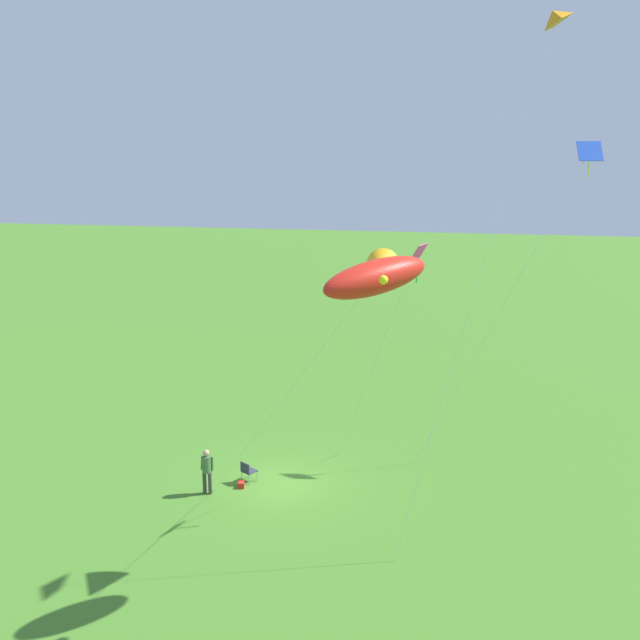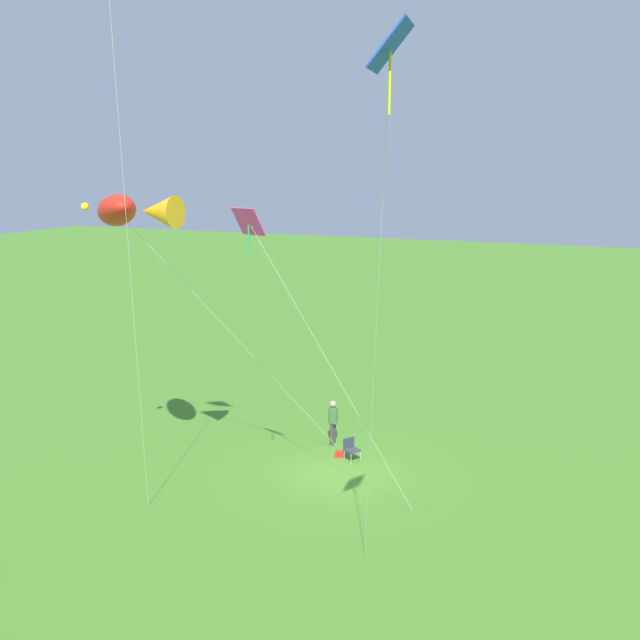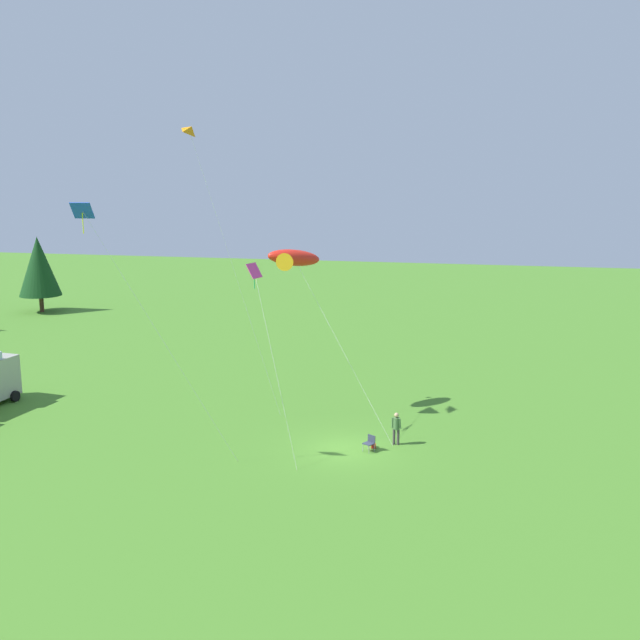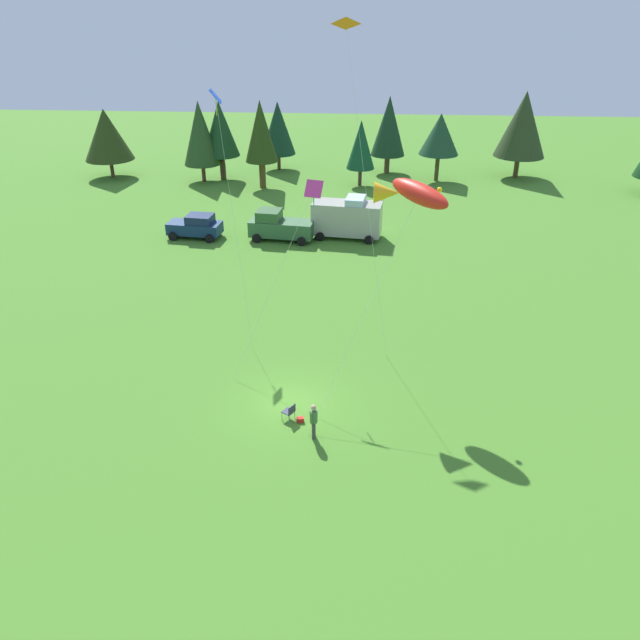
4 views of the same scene
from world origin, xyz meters
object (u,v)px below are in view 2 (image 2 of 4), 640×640
object	(u,v)px
person_kite_flyer	(333,419)
folding_chair	(351,447)
kite_diamond_rainbow	(254,233)
backpack_on_grass	(339,454)
kite_diamond_blue	(389,78)
kite_large_fish	(127,211)

from	to	relation	value
person_kite_flyer	folding_chair	size ratio (longest dim) A/B	2.12
folding_chair	kite_diamond_rainbow	bearing A→B (deg)	-62.51
folding_chair	backpack_on_grass	size ratio (longest dim) A/B	2.56
person_kite_flyer	backpack_on_grass	world-z (taller)	person_kite_flyer
kite_diamond_rainbow	kite_diamond_blue	bearing A→B (deg)	133.09
person_kite_flyer	folding_chair	bearing A→B (deg)	-42.27
person_kite_flyer	kite_large_fish	xyz separation A→B (m)	(4.08, 6.58, 8.17)
backpack_on_grass	kite_diamond_rainbow	size ratio (longest dim) A/B	0.03
person_kite_flyer	kite_diamond_rainbow	world-z (taller)	kite_diamond_rainbow
person_kite_flyer	kite_diamond_rainbow	size ratio (longest dim) A/B	0.18
person_kite_flyer	backpack_on_grass	distance (m)	1.59
person_kite_flyer	kite_diamond_rainbow	bearing A→B (deg)	-81.58
kite_diamond_blue	kite_diamond_rainbow	bearing A→B (deg)	-46.91
folding_chair	backpack_on_grass	world-z (taller)	folding_chair
kite_diamond_blue	backpack_on_grass	bearing A→B (deg)	-65.49
backpack_on_grass	kite_large_fish	distance (m)	11.64
kite_diamond_rainbow	kite_diamond_blue	size ratio (longest dim) A/B	0.74
person_kite_flyer	folding_chair	xyz separation A→B (m)	(-1.19, 1.21, -0.53)
backpack_on_grass	folding_chair	bearing A→B (deg)	166.21
backpack_on_grass	kite_diamond_rainbow	world-z (taller)	kite_diamond_rainbow
kite_large_fish	kite_diamond_rainbow	size ratio (longest dim) A/B	1.05
backpack_on_grass	kite_diamond_blue	bearing A→B (deg)	114.51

